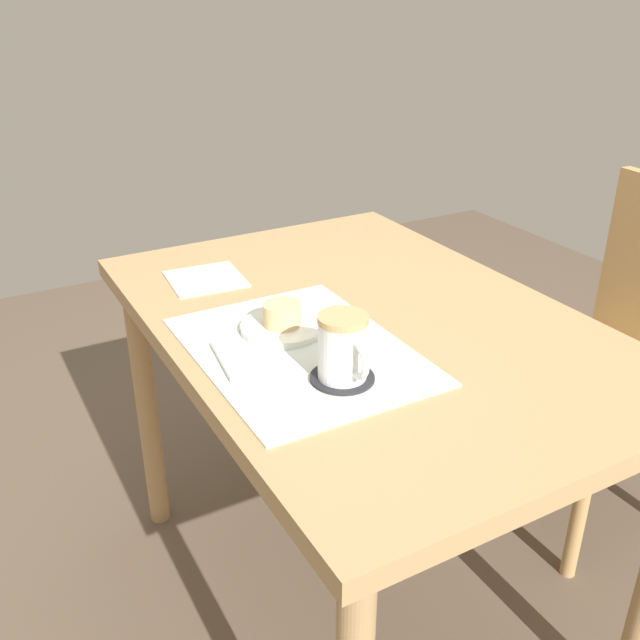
# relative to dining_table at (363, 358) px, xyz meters

# --- Properties ---
(ground_plane) EXTENTS (4.40, 4.40, 0.02)m
(ground_plane) POSITION_rel_dining_table_xyz_m (0.00, 0.00, -0.65)
(ground_plane) COLOR brown
(dining_table) EXTENTS (1.08, 0.74, 0.73)m
(dining_table) POSITION_rel_dining_table_xyz_m (0.00, 0.00, 0.00)
(dining_table) COLOR tan
(dining_table) RESTS_ON ground_plane
(wooden_chair) EXTENTS (0.44, 0.44, 0.87)m
(wooden_chair) POSITION_rel_dining_table_xyz_m (0.02, 0.75, -0.16)
(wooden_chair) COLOR tan
(wooden_chair) RESTS_ON ground_plane
(placemat) EXTENTS (0.45, 0.34, 0.00)m
(placemat) POSITION_rel_dining_table_xyz_m (0.06, -0.17, 0.09)
(placemat) COLOR silver
(placemat) RESTS_ON dining_table
(pastry_plate) EXTENTS (0.15, 0.15, 0.01)m
(pastry_plate) POSITION_rel_dining_table_xyz_m (-0.02, -0.16, 0.10)
(pastry_plate) COLOR silver
(pastry_plate) RESTS_ON placemat
(pastry) EXTENTS (0.07, 0.07, 0.04)m
(pastry) POSITION_rel_dining_table_xyz_m (-0.02, -0.16, 0.12)
(pastry) COLOR #E5BC7F
(pastry) RESTS_ON pastry_plate
(coffee_coaster) EXTENTS (0.10, 0.10, 0.00)m
(coffee_coaster) POSITION_rel_dining_table_xyz_m (0.18, -0.16, 0.10)
(coffee_coaster) COLOR #232328
(coffee_coaster) RESTS_ON placemat
(coffee_mug) EXTENTS (0.11, 0.08, 0.11)m
(coffee_mug) POSITION_rel_dining_table_xyz_m (0.18, -0.16, 0.15)
(coffee_mug) COLOR white
(coffee_mug) RESTS_ON coffee_coaster
(teaspoon) EXTENTS (0.13, 0.03, 0.01)m
(teaspoon) POSITION_rel_dining_table_xyz_m (0.04, -0.30, 0.10)
(teaspoon) COLOR silver
(teaspoon) RESTS_ON placemat
(paper_napkin) EXTENTS (0.16, 0.16, 0.00)m
(paper_napkin) POSITION_rel_dining_table_xyz_m (-0.31, -0.20, 0.09)
(paper_napkin) COLOR silver
(paper_napkin) RESTS_ON dining_table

